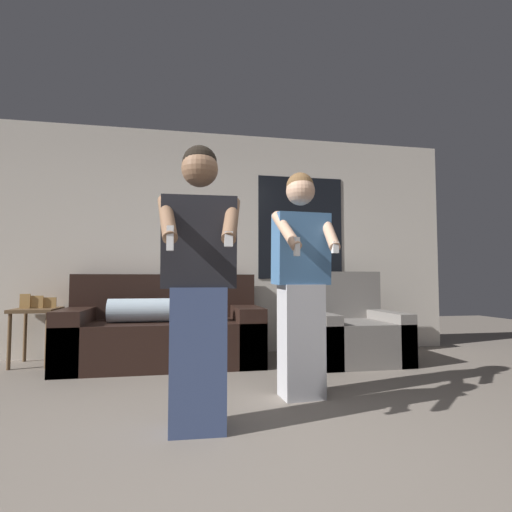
{
  "coord_description": "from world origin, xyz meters",
  "views": [
    {
      "loc": [
        -0.33,
        -1.76,
        0.89
      ],
      "look_at": [
        0.19,
        0.92,
        1.05
      ],
      "focal_mm": 28.0,
      "sensor_mm": 36.0,
      "label": 1
    }
  ],
  "objects_px": {
    "person_right": "(301,280)",
    "side_table": "(36,316)",
    "person_left": "(199,284)",
    "armchair": "(351,332)",
    "couch": "(164,332)"
  },
  "relations": [
    {
      "from": "person_right",
      "to": "side_table",
      "type": "bearing_deg",
      "value": 145.56
    },
    {
      "from": "side_table",
      "to": "person_right",
      "type": "bearing_deg",
      "value": -34.44
    },
    {
      "from": "person_left",
      "to": "side_table",
      "type": "bearing_deg",
      "value": 126.16
    },
    {
      "from": "armchair",
      "to": "person_right",
      "type": "distance_m",
      "value": 1.67
    },
    {
      "from": "side_table",
      "to": "person_left",
      "type": "relative_size",
      "value": 0.43
    },
    {
      "from": "armchair",
      "to": "person_right",
      "type": "height_order",
      "value": "person_right"
    },
    {
      "from": "couch",
      "to": "armchair",
      "type": "xyz_separation_m",
      "value": [
        2.02,
        -0.2,
        -0.02
      ]
    },
    {
      "from": "couch",
      "to": "person_right",
      "type": "bearing_deg",
      "value": -53.56
    },
    {
      "from": "armchair",
      "to": "person_right",
      "type": "xyz_separation_m",
      "value": [
        -0.96,
        -1.24,
        0.58
      ]
    },
    {
      "from": "couch",
      "to": "side_table",
      "type": "xyz_separation_m",
      "value": [
        -1.32,
        0.19,
        0.17
      ]
    },
    {
      "from": "armchair",
      "to": "person_left",
      "type": "distance_m",
      "value": 2.56
    },
    {
      "from": "armchair",
      "to": "person_left",
      "type": "relative_size",
      "value": 0.58
    },
    {
      "from": "armchair",
      "to": "person_right",
      "type": "bearing_deg",
      "value": -127.55
    },
    {
      "from": "person_right",
      "to": "couch",
      "type": "bearing_deg",
      "value": 126.44
    },
    {
      "from": "person_left",
      "to": "person_right",
      "type": "relative_size",
      "value": 0.99
    }
  ]
}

